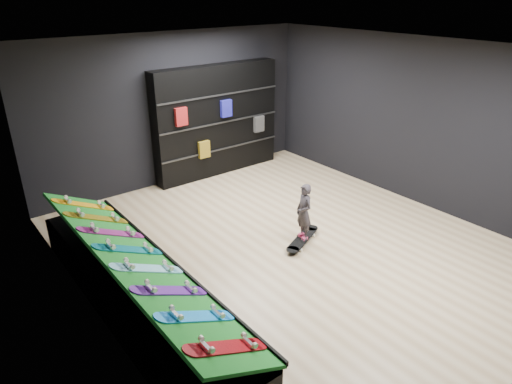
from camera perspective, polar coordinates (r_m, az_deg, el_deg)
floor at (r=7.32m, az=4.08°, el=-6.65°), size 6.00×7.00×0.01m
ceiling at (r=6.32m, az=4.91°, el=17.33°), size 6.00×7.00×0.01m
wall_back at (r=9.43m, az=-10.20°, el=10.11°), size 6.00×0.02×3.00m
wall_left at (r=5.28m, az=-20.44°, el=-2.68°), size 0.02×7.00×3.00m
wall_right at (r=8.90m, az=19.07°, el=8.29°), size 0.02×7.00×3.00m
display_rack at (r=6.04m, az=-14.60°, el=-12.14°), size 0.90×4.50×0.50m
turf_ramp at (r=5.80m, az=-14.63°, el=-8.31°), size 0.92×4.50×0.46m
back_shelving at (r=9.81m, az=-4.91°, el=8.88°), size 2.90×0.34×2.32m
floor_skateboard at (r=7.39m, az=5.84°, el=-6.04°), size 0.99×0.59×0.09m
child at (r=7.23m, az=5.95°, el=-3.81°), size 0.19×0.24×0.56m
display_board_0 at (r=4.43m, az=-3.65°, el=-18.79°), size 0.93×0.22×0.50m
display_board_1 at (r=4.78m, az=-7.49°, el=-15.16°), size 0.93×0.22×0.50m
display_board_2 at (r=5.17m, az=-10.69°, el=-12.01°), size 0.93×0.22×0.50m
display_board_3 at (r=5.58m, az=-13.36°, el=-9.27°), size 0.93×0.22×0.50m
display_board_4 at (r=6.01m, az=-15.63°, el=-6.90°), size 0.93×0.22×0.50m
display_board_5 at (r=6.46m, az=-17.58°, el=-4.85°), size 0.93×0.22×0.50m
display_board_6 at (r=6.92m, az=-19.25°, el=-3.06°), size 0.93×0.22×0.50m
display_board_7 at (r=7.39m, az=-20.71°, el=-1.49°), size 0.93×0.22×0.50m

